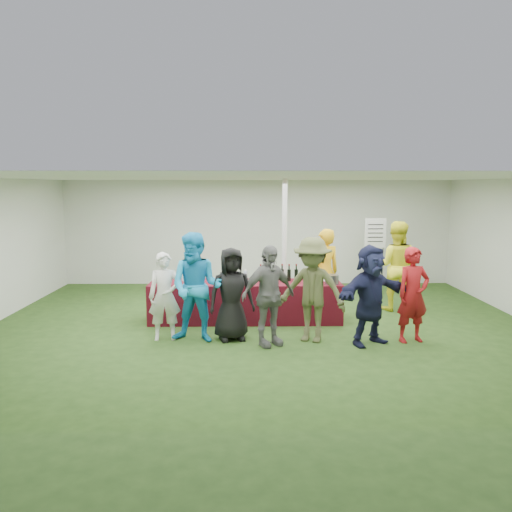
{
  "coord_description": "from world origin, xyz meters",
  "views": [
    {
      "loc": [
        -0.22,
        -8.93,
        2.55
      ],
      "look_at": [
        -0.09,
        0.32,
        1.25
      ],
      "focal_mm": 35.0,
      "sensor_mm": 36.0,
      "label": 1
    }
  ],
  "objects_px": {
    "staff_pourer": "(325,272)",
    "customer_6": "(413,295)",
    "customer_0": "(165,296)",
    "customer_5": "(370,295)",
    "staff_back": "(396,266)",
    "customer_2": "(232,294)",
    "dump_bucket": "(332,279)",
    "customer_1": "(196,287)",
    "serving_table": "(245,302)",
    "customer_4": "(312,290)",
    "wine_list_sign": "(375,239)",
    "customer_3": "(268,296)"
  },
  "relations": [
    {
      "from": "customer_2",
      "to": "customer_5",
      "type": "relative_size",
      "value": 0.95
    },
    {
      "from": "staff_pourer",
      "to": "wine_list_sign",
      "type": "bearing_deg",
      "value": -146.05
    },
    {
      "from": "customer_5",
      "to": "customer_6",
      "type": "height_order",
      "value": "customer_5"
    },
    {
      "from": "wine_list_sign",
      "to": "customer_2",
      "type": "height_order",
      "value": "wine_list_sign"
    },
    {
      "from": "customer_0",
      "to": "customer_5",
      "type": "height_order",
      "value": "customer_5"
    },
    {
      "from": "staff_back",
      "to": "customer_5",
      "type": "relative_size",
      "value": 1.13
    },
    {
      "from": "customer_0",
      "to": "customer_6",
      "type": "relative_size",
      "value": 0.94
    },
    {
      "from": "dump_bucket",
      "to": "customer_3",
      "type": "relative_size",
      "value": 0.16
    },
    {
      "from": "customer_5",
      "to": "customer_6",
      "type": "bearing_deg",
      "value": -20.3
    },
    {
      "from": "serving_table",
      "to": "staff_back",
      "type": "relative_size",
      "value": 1.95
    },
    {
      "from": "staff_pourer",
      "to": "customer_4",
      "type": "distance_m",
      "value": 1.81
    },
    {
      "from": "customer_2",
      "to": "customer_6",
      "type": "height_order",
      "value": "customer_6"
    },
    {
      "from": "staff_back",
      "to": "customer_3",
      "type": "relative_size",
      "value": 1.13
    },
    {
      "from": "dump_bucket",
      "to": "customer_0",
      "type": "height_order",
      "value": "customer_0"
    },
    {
      "from": "customer_3",
      "to": "customer_4",
      "type": "distance_m",
      "value": 0.76
    },
    {
      "from": "customer_1",
      "to": "customer_4",
      "type": "bearing_deg",
      "value": 11.01
    },
    {
      "from": "dump_bucket",
      "to": "customer_1",
      "type": "bearing_deg",
      "value": -157.1
    },
    {
      "from": "dump_bucket",
      "to": "customer_0",
      "type": "bearing_deg",
      "value": -162.63
    },
    {
      "from": "serving_table",
      "to": "staff_pourer",
      "type": "height_order",
      "value": "staff_pourer"
    },
    {
      "from": "serving_table",
      "to": "staff_pourer",
      "type": "distance_m",
      "value": 1.72
    },
    {
      "from": "staff_back",
      "to": "customer_3",
      "type": "distance_m",
      "value": 3.54
    },
    {
      "from": "customer_1",
      "to": "customer_2",
      "type": "xyz_separation_m",
      "value": [
        0.57,
        0.08,
        -0.13
      ]
    },
    {
      "from": "wine_list_sign",
      "to": "customer_6",
      "type": "bearing_deg",
      "value": -94.61
    },
    {
      "from": "serving_table",
      "to": "staff_pourer",
      "type": "relative_size",
      "value": 2.09
    },
    {
      "from": "customer_4",
      "to": "customer_6",
      "type": "relative_size",
      "value": 1.1
    },
    {
      "from": "customer_6",
      "to": "customer_3",
      "type": "bearing_deg",
      "value": 168.29
    },
    {
      "from": "customer_2",
      "to": "wine_list_sign",
      "type": "bearing_deg",
      "value": 33.01
    },
    {
      "from": "customer_3",
      "to": "customer_1",
      "type": "bearing_deg",
      "value": 139.02
    },
    {
      "from": "staff_back",
      "to": "customer_3",
      "type": "xyz_separation_m",
      "value": [
        -2.7,
        -2.28,
        -0.11
      ]
    },
    {
      "from": "customer_1",
      "to": "staff_back",
      "type": "bearing_deg",
      "value": 39.62
    },
    {
      "from": "dump_bucket",
      "to": "customer_0",
      "type": "distance_m",
      "value": 3.07
    },
    {
      "from": "customer_0",
      "to": "customer_5",
      "type": "distance_m",
      "value": 3.37
    },
    {
      "from": "wine_list_sign",
      "to": "customer_0",
      "type": "relative_size",
      "value": 1.22
    },
    {
      "from": "wine_list_sign",
      "to": "customer_1",
      "type": "xyz_separation_m",
      "value": [
        -3.85,
        -3.69,
        -0.41
      ]
    },
    {
      "from": "staff_pourer",
      "to": "customer_6",
      "type": "relative_size",
      "value": 1.09
    },
    {
      "from": "customer_0",
      "to": "customer_6",
      "type": "height_order",
      "value": "customer_6"
    },
    {
      "from": "customer_1",
      "to": "customer_5",
      "type": "height_order",
      "value": "customer_1"
    },
    {
      "from": "staff_pourer",
      "to": "customer_5",
      "type": "xyz_separation_m",
      "value": [
        0.45,
        -1.93,
        -0.04
      ]
    },
    {
      "from": "customer_2",
      "to": "customer_6",
      "type": "xyz_separation_m",
      "value": [
        2.98,
        -0.15,
        0.01
      ]
    },
    {
      "from": "staff_pourer",
      "to": "staff_back",
      "type": "relative_size",
      "value": 0.93
    },
    {
      "from": "dump_bucket",
      "to": "customer_2",
      "type": "bearing_deg",
      "value": -152.96
    },
    {
      "from": "staff_back",
      "to": "customer_0",
      "type": "height_order",
      "value": "staff_back"
    },
    {
      "from": "serving_table",
      "to": "customer_3",
      "type": "distance_m",
      "value": 1.57
    },
    {
      "from": "customer_0",
      "to": "customer_2",
      "type": "bearing_deg",
      "value": -9.14
    },
    {
      "from": "customer_1",
      "to": "customer_6",
      "type": "bearing_deg",
      "value": 10.65
    },
    {
      "from": "wine_list_sign",
      "to": "customer_0",
      "type": "distance_m",
      "value": 5.7
    },
    {
      "from": "wine_list_sign",
      "to": "customer_3",
      "type": "height_order",
      "value": "wine_list_sign"
    },
    {
      "from": "serving_table",
      "to": "dump_bucket",
      "type": "relative_size",
      "value": 14.25
    },
    {
      "from": "customer_6",
      "to": "customer_4",
      "type": "bearing_deg",
      "value": 162.86
    },
    {
      "from": "staff_back",
      "to": "customer_4",
      "type": "distance_m",
      "value": 2.87
    }
  ]
}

